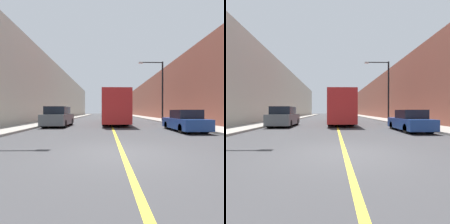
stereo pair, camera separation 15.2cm
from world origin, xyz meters
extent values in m
plane|color=#38383A|center=(0.00, 0.00, 0.00)|extent=(200.00, 200.00, 0.00)
cube|color=gray|center=(-7.64, 30.00, 0.07)|extent=(2.85, 72.00, 0.15)
cube|color=gray|center=(7.64, 30.00, 0.07)|extent=(2.85, 72.00, 0.15)
cube|color=#B7B2A3|center=(-11.07, 30.00, 4.79)|extent=(4.00, 72.00, 9.58)
cube|color=brown|center=(11.07, 30.00, 4.30)|extent=(4.00, 72.00, 8.60)
cube|color=gold|center=(0.00, 30.00, 0.00)|extent=(0.16, 72.00, 0.01)
cube|color=#AD1E1E|center=(0.36, 14.95, 1.83)|extent=(2.53, 13.00, 3.07)
cube|color=black|center=(0.36, 8.48, 2.37)|extent=(2.15, 0.04, 1.38)
cylinder|color=black|center=(-0.62, 10.92, 0.50)|extent=(0.56, 1.00, 1.00)
cylinder|color=black|center=(1.35, 10.92, 0.50)|extent=(0.56, 1.00, 1.00)
cylinder|color=black|center=(-0.62, 18.98, 0.50)|extent=(0.56, 1.00, 1.00)
cylinder|color=black|center=(1.35, 18.98, 0.50)|extent=(0.56, 1.00, 1.00)
cube|color=#51565B|center=(-4.92, 10.46, 0.66)|extent=(2.00, 4.53, 0.92)
cube|color=black|center=(-4.92, 10.23, 1.47)|extent=(1.76, 2.49, 0.69)
cube|color=black|center=(-4.92, 8.22, 0.83)|extent=(1.70, 0.04, 0.41)
cylinder|color=black|center=(-5.70, 9.05, 0.34)|extent=(0.44, 0.68, 0.68)
cylinder|color=black|center=(-4.14, 9.05, 0.34)|extent=(0.44, 0.68, 0.68)
cylinder|color=black|center=(-5.70, 11.86, 0.34)|extent=(0.44, 0.68, 0.68)
cylinder|color=black|center=(-4.14, 11.86, 0.34)|extent=(0.44, 0.68, 0.68)
cube|color=navy|center=(4.97, 6.33, 0.54)|extent=(1.78, 4.20, 0.71)
cube|color=black|center=(4.97, 6.12, 1.20)|extent=(1.56, 1.89, 0.60)
cube|color=black|center=(4.97, 4.25, 0.66)|extent=(1.51, 0.04, 0.32)
cylinder|color=black|center=(4.28, 5.02, 0.31)|extent=(0.39, 0.62, 0.62)
cylinder|color=black|center=(5.67, 5.02, 0.31)|extent=(0.39, 0.62, 0.62)
cylinder|color=black|center=(4.28, 7.63, 0.31)|extent=(0.39, 0.62, 0.62)
cylinder|color=black|center=(5.67, 7.63, 0.31)|extent=(0.39, 0.62, 0.62)
cylinder|color=black|center=(6.52, 15.77, 3.86)|extent=(0.20, 0.20, 7.42)
cylinder|color=black|center=(5.14, 15.77, 7.47)|extent=(2.75, 0.12, 0.12)
cube|color=#999993|center=(3.77, 15.77, 7.42)|extent=(0.50, 0.24, 0.16)
camera|label=1|loc=(-0.56, -5.77, 1.41)|focal=28.00mm
camera|label=2|loc=(-0.40, -5.78, 1.41)|focal=28.00mm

